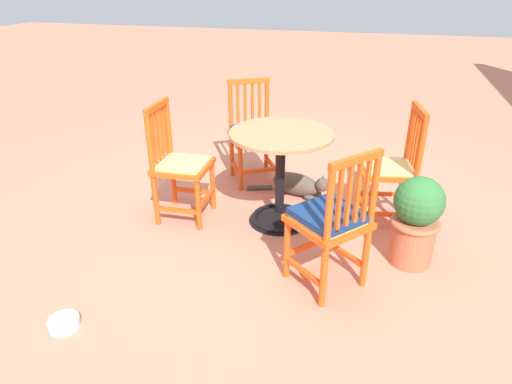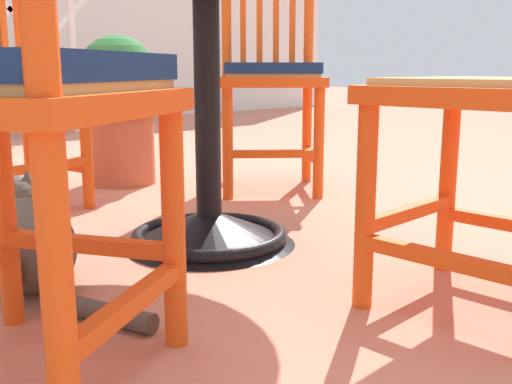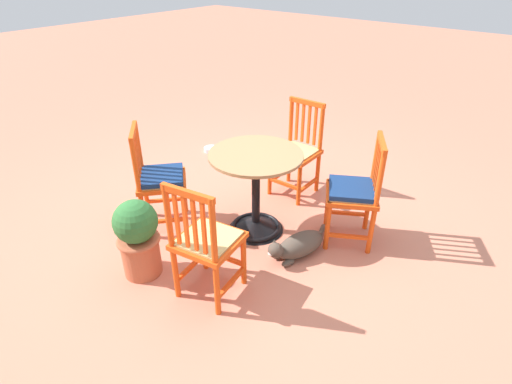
{
  "view_description": "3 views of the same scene",
  "coord_description": "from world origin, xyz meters",
  "px_view_note": "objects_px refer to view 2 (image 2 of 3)",
  "views": [
    {
      "loc": [
        2.87,
        0.61,
        1.78
      ],
      "look_at": [
        0.03,
        -0.14,
        0.31
      ],
      "focal_mm": 31.33,
      "sensor_mm": 36.0,
      "label": 1
    },
    {
      "loc": [
        -1.15,
        -1.25,
        0.48
      ],
      "look_at": [
        0.01,
        -0.03,
        0.14
      ],
      "focal_mm": 42.34,
      "sensor_mm": 36.0,
      "label": 2
    },
    {
      "loc": [
        -1.99,
        2.29,
        2.12
      ],
      "look_at": [
        -0.08,
        -0.04,
        0.34
      ],
      "focal_mm": 28.88,
      "sensor_mm": 36.0,
      "label": 3
    }
  ],
  "objects_px": {
    "cafe_table": "(208,143)",
    "tabby_cat": "(27,238)",
    "terracotta_planter": "(119,106)",
    "orange_chair_facing_out": "(3,83)",
    "orange_chair_tucked_in": "(4,93)",
    "orange_chair_at_corner": "(270,78)",
    "orange_chair_near_fence": "(509,94)"
  },
  "relations": [
    {
      "from": "orange_chair_tucked_in",
      "to": "terracotta_planter",
      "type": "xyz_separation_m",
      "value": [
        1.0,
        1.36,
        -0.12
      ]
    },
    {
      "from": "cafe_table",
      "to": "orange_chair_at_corner",
      "type": "xyz_separation_m",
      "value": [
        0.68,
        0.45,
        0.16
      ]
    },
    {
      "from": "cafe_table",
      "to": "orange_chair_facing_out",
      "type": "relative_size",
      "value": 0.83
    },
    {
      "from": "terracotta_planter",
      "to": "orange_chair_tucked_in",
      "type": "bearing_deg",
      "value": -126.32
    },
    {
      "from": "orange_chair_near_fence",
      "to": "orange_chair_tucked_in",
      "type": "bearing_deg",
      "value": 155.59
    },
    {
      "from": "orange_chair_at_corner",
      "to": "terracotta_planter",
      "type": "bearing_deg",
      "value": 125.85
    },
    {
      "from": "orange_chair_facing_out",
      "to": "orange_chair_tucked_in",
      "type": "distance_m",
      "value": 1.28
    },
    {
      "from": "orange_chair_at_corner",
      "to": "orange_chair_near_fence",
      "type": "height_order",
      "value": "same"
    },
    {
      "from": "orange_chair_tucked_in",
      "to": "terracotta_planter",
      "type": "height_order",
      "value": "orange_chair_tucked_in"
    },
    {
      "from": "orange_chair_facing_out",
      "to": "orange_chair_near_fence",
      "type": "relative_size",
      "value": 1.0
    },
    {
      "from": "orange_chair_near_fence",
      "to": "cafe_table",
      "type": "bearing_deg",
      "value": 98.64
    },
    {
      "from": "orange_chair_at_corner",
      "to": "terracotta_planter",
      "type": "xyz_separation_m",
      "value": [
        -0.37,
        0.52,
        -0.12
      ]
    },
    {
      "from": "cafe_table",
      "to": "tabby_cat",
      "type": "bearing_deg",
      "value": 171.0
    },
    {
      "from": "cafe_table",
      "to": "orange_chair_at_corner",
      "type": "height_order",
      "value": "orange_chair_at_corner"
    },
    {
      "from": "orange_chair_at_corner",
      "to": "terracotta_planter",
      "type": "height_order",
      "value": "orange_chair_at_corner"
    },
    {
      "from": "cafe_table",
      "to": "terracotta_planter",
      "type": "distance_m",
      "value": 1.02
    },
    {
      "from": "orange_chair_tucked_in",
      "to": "orange_chair_near_fence",
      "type": "distance_m",
      "value": 0.89
    },
    {
      "from": "cafe_table",
      "to": "orange_chair_near_fence",
      "type": "relative_size",
      "value": 0.83
    },
    {
      "from": "orange_chair_facing_out",
      "to": "terracotta_planter",
      "type": "height_order",
      "value": "orange_chair_facing_out"
    },
    {
      "from": "orange_chair_tucked_in",
      "to": "orange_chair_near_fence",
      "type": "bearing_deg",
      "value": -24.41
    },
    {
      "from": "tabby_cat",
      "to": "terracotta_planter",
      "type": "xyz_separation_m",
      "value": [
        0.79,
        0.89,
        0.23
      ]
    },
    {
      "from": "orange_chair_facing_out",
      "to": "orange_chair_tucked_in",
      "type": "relative_size",
      "value": 1.0
    },
    {
      "from": "orange_chair_at_corner",
      "to": "orange_chair_facing_out",
      "type": "xyz_separation_m",
      "value": [
        -0.91,
        0.35,
        -0.01
      ]
    },
    {
      "from": "cafe_table",
      "to": "orange_chair_tucked_in",
      "type": "distance_m",
      "value": 0.81
    },
    {
      "from": "orange_chair_facing_out",
      "to": "terracotta_planter",
      "type": "xyz_separation_m",
      "value": [
        0.54,
        0.17,
        -0.11
      ]
    },
    {
      "from": "cafe_table",
      "to": "terracotta_planter",
      "type": "xyz_separation_m",
      "value": [
        0.31,
        0.97,
        0.04
      ]
    },
    {
      "from": "orange_chair_near_fence",
      "to": "tabby_cat",
      "type": "relative_size",
      "value": 1.22
    },
    {
      "from": "cafe_table",
      "to": "terracotta_planter",
      "type": "bearing_deg",
      "value": 72.19
    },
    {
      "from": "cafe_table",
      "to": "orange_chair_near_fence",
      "type": "xyz_separation_m",
      "value": [
        0.12,
        -0.76,
        0.15
      ]
    },
    {
      "from": "orange_chair_facing_out",
      "to": "tabby_cat",
      "type": "bearing_deg",
      "value": -109.37
    },
    {
      "from": "orange_chair_at_corner",
      "to": "terracotta_planter",
      "type": "relative_size",
      "value": 1.47
    },
    {
      "from": "orange_chair_at_corner",
      "to": "tabby_cat",
      "type": "bearing_deg",
      "value": -162.27
    }
  ]
}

